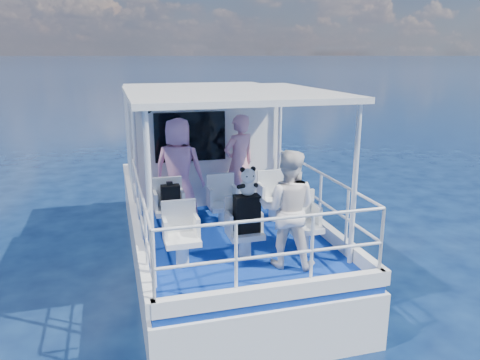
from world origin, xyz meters
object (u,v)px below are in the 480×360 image
object	(u,v)px
passenger_port_fwd	(179,169)
backpack_center	(247,214)
passenger_stbd_aft	(288,209)
panda	(248,181)

from	to	relation	value
passenger_port_fwd	backpack_center	world-z (taller)	passenger_port_fwd
passenger_port_fwd	passenger_stbd_aft	size ratio (longest dim) A/B	1.10
backpack_center	panda	size ratio (longest dim) A/B	1.34
passenger_port_fwd	backpack_center	size ratio (longest dim) A/B	3.32
passenger_port_fwd	backpack_center	distance (m)	2.04
passenger_port_fwd	panda	distance (m)	2.03
passenger_port_fwd	backpack_center	xyz separation A→B (m)	(0.67, -1.91, -0.24)
passenger_stbd_aft	panda	bearing A→B (deg)	-18.93
passenger_port_fwd	backpack_center	bearing A→B (deg)	134.17
passenger_stbd_aft	panda	world-z (taller)	passenger_stbd_aft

